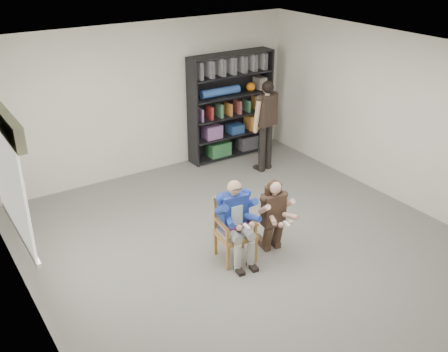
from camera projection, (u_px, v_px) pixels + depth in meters
room_shell at (261, 165)px, 6.94m from camera, size 6.00×7.00×2.80m
floor at (258, 254)px, 7.54m from camera, size 6.00×7.00×0.01m
window_left at (9, 173)px, 6.15m from camera, size 0.16×2.00×1.75m
armchair at (235, 230)px, 7.24m from camera, size 0.60×0.59×0.93m
seated_man at (236, 221)px, 7.18m from camera, size 0.61×0.79×1.21m
kneeling_woman at (274, 216)px, 7.40m from camera, size 0.56×0.80×1.11m
bookshelf at (231, 106)px, 10.42m from camera, size 1.80×0.38×2.10m
standing_man at (266, 127)px, 9.82m from camera, size 0.59×0.40×1.75m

